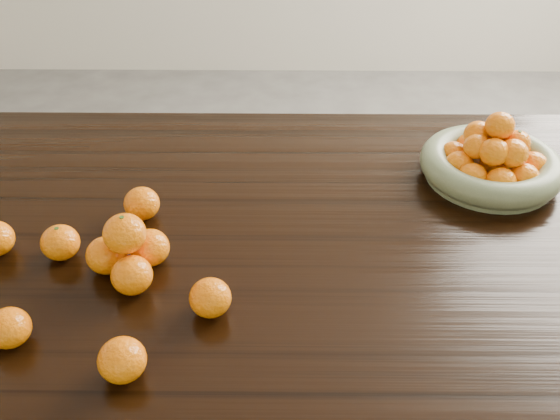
{
  "coord_description": "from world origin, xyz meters",
  "views": [
    {
      "loc": [
        0.01,
        -0.9,
        1.47
      ],
      "look_at": [
        -0.0,
        -0.02,
        0.83
      ],
      "focal_mm": 40.0,
      "sensor_mm": 36.0,
      "label": 1
    }
  ],
  "objects_px": {
    "orange_pyramid": "(128,252)",
    "loose_orange_0": "(60,243)",
    "fruit_bowl": "(492,162)",
    "dining_table": "(281,275)"
  },
  "relations": [
    {
      "from": "orange_pyramid",
      "to": "loose_orange_0",
      "type": "bearing_deg",
      "value": 161.41
    },
    {
      "from": "orange_pyramid",
      "to": "loose_orange_0",
      "type": "distance_m",
      "value": 0.14
    },
    {
      "from": "fruit_bowl",
      "to": "orange_pyramid",
      "type": "xyz_separation_m",
      "value": [
        -0.69,
        -0.31,
        0.01
      ]
    },
    {
      "from": "fruit_bowl",
      "to": "loose_orange_0",
      "type": "height_order",
      "value": "fruit_bowl"
    },
    {
      "from": "fruit_bowl",
      "to": "orange_pyramid",
      "type": "bearing_deg",
      "value": -156.09
    },
    {
      "from": "dining_table",
      "to": "fruit_bowl",
      "type": "bearing_deg",
      "value": 25.63
    },
    {
      "from": "dining_table",
      "to": "orange_pyramid",
      "type": "height_order",
      "value": "orange_pyramid"
    },
    {
      "from": "orange_pyramid",
      "to": "loose_orange_0",
      "type": "height_order",
      "value": "orange_pyramid"
    },
    {
      "from": "orange_pyramid",
      "to": "dining_table",
      "type": "bearing_deg",
      "value": 20.88
    },
    {
      "from": "loose_orange_0",
      "to": "fruit_bowl",
      "type": "bearing_deg",
      "value": 17.72
    }
  ]
}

